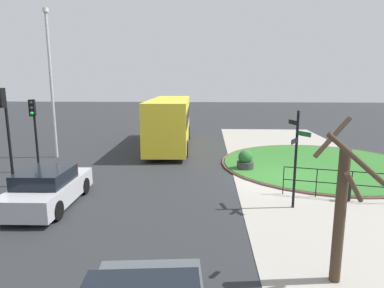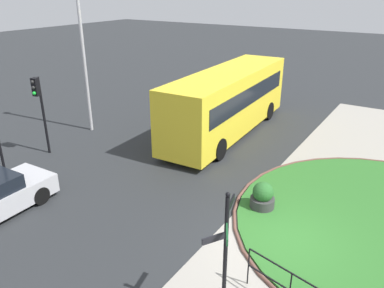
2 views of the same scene
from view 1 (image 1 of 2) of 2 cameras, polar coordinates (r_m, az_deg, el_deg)
name	(u,v)px [view 1 (image 1 of 2)]	position (r m, az deg, el deg)	size (l,w,h in m)	color
ground	(276,179)	(15.43, 14.60, -5.90)	(120.00, 120.00, 0.00)	#282B2D
sidewalk_paving	(322,179)	(15.96, 21.79, -5.74)	(32.00, 7.94, 0.02)	#9E998E
grass_island	(320,164)	(18.62, 21.57, -3.31)	(10.18, 10.18, 0.10)	#2D6B28
grass_kerb_ring	(320,164)	(18.62, 21.57, -3.30)	(10.49, 10.49, 0.11)	brown
signpost_directional	(296,153)	(11.56, 17.79, -1.58)	(1.13, 0.61, 3.42)	black
bollard_foreground	(347,191)	(13.37, 25.59, -7.39)	(0.25, 0.25, 0.79)	black
railing_grass_edge	(334,181)	(13.31, 23.66, -5.90)	(0.88, 3.57, 1.13)	black
bus_yellow	(170,121)	(22.09, -3.88, 3.98)	(10.10, 2.87, 3.25)	yellow
car_far_lane	(48,189)	(12.64, -23.95, -7.16)	(4.11, 1.93, 1.36)	#B7B7BC
traffic_light_near	(34,119)	(17.16, -26.04, 3.90)	(0.48, 0.31, 3.55)	black
traffic_light_far	(4,116)	(15.11, -30.12, 4.29)	(0.49, 0.30, 4.12)	black
lamppost_tall	(51,80)	(20.34, -23.52, 10.22)	(0.32, 0.32, 8.33)	#B7B7BC
planter_near_signpost	(245,161)	(16.44, 9.34, -3.00)	(0.84, 0.84, 1.03)	#383838
street_tree_bare	(341,207)	(7.63, 24.71, -9.98)	(1.22, 1.18, 3.60)	#423323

